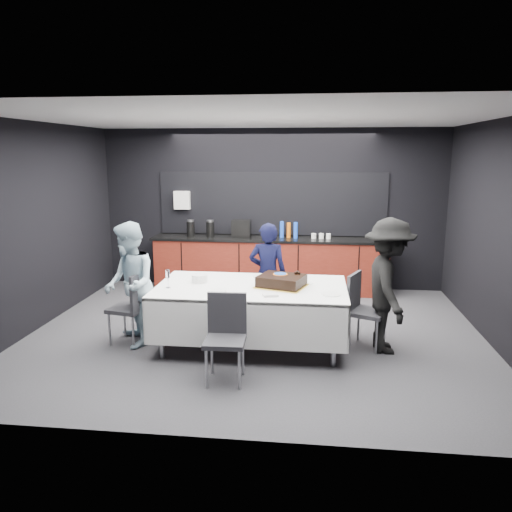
{
  "coord_description": "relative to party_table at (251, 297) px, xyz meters",
  "views": [
    {
      "loc": [
        0.74,
        -6.27,
        2.38
      ],
      "look_at": [
        0.0,
        0.1,
        1.05
      ],
      "focal_mm": 35.0,
      "sensor_mm": 36.0,
      "label": 1
    }
  ],
  "objects": [
    {
      "name": "loose_plate_far",
      "position": [
        0.06,
        0.46,
        0.14
      ],
      "size": [
        0.21,
        0.21,
        0.01
      ],
      "primitive_type": "cylinder",
      "color": "white",
      "rests_on": "party_table"
    },
    {
      "name": "party_table",
      "position": [
        0.0,
        0.0,
        0.0
      ],
      "size": [
        2.32,
        1.32,
        0.78
      ],
      "color": "#99999E",
      "rests_on": "ground"
    },
    {
      "name": "room_shell",
      "position": [
        0.0,
        0.4,
        1.22
      ],
      "size": [
        6.04,
        5.04,
        2.82
      ],
      "color": "white",
      "rests_on": "ground"
    },
    {
      "name": "person_left",
      "position": [
        -1.5,
        -0.13,
        0.14
      ],
      "size": [
        0.88,
        0.95,
        1.56
      ],
      "primitive_type": "imported",
      "rotation": [
        0.0,
        0.0,
        -1.08
      ],
      "color": "#A9C6D5",
      "rests_on": "ground"
    },
    {
      "name": "kitchenette",
      "position": [
        -0.02,
        2.62,
        -0.1
      ],
      "size": [
        4.1,
        0.64,
        2.05
      ],
      "color": "#59170E",
      "rests_on": "ground"
    },
    {
      "name": "plate_stack",
      "position": [
        -0.67,
        0.1,
        0.19
      ],
      "size": [
        0.2,
        0.2,
        0.1
      ],
      "primitive_type": "cylinder",
      "color": "white",
      "rests_on": "party_table"
    },
    {
      "name": "champagne_flute",
      "position": [
        -0.99,
        -0.21,
        0.3
      ],
      "size": [
        0.06,
        0.06,
        0.22
      ],
      "color": "white",
      "rests_on": "party_table"
    },
    {
      "name": "ground",
      "position": [
        0.0,
        0.4,
        -0.64
      ],
      "size": [
        6.0,
        6.0,
        0.0
      ],
      "primitive_type": "plane",
      "color": "#3D3C41",
      "rests_on": "ground"
    },
    {
      "name": "fork_pile",
      "position": [
        0.27,
        -0.42,
        0.15
      ],
      "size": [
        0.19,
        0.15,
        0.03
      ],
      "primitive_type": "cube",
      "rotation": [
        0.0,
        0.0,
        0.29
      ],
      "color": "white",
      "rests_on": "party_table"
    },
    {
      "name": "chair_near",
      "position": [
        -0.15,
        -0.95,
        -0.11
      ],
      "size": [
        0.43,
        0.43,
        0.92
      ],
      "color": "#2C2B30",
      "rests_on": "ground"
    },
    {
      "name": "person_right",
      "position": [
        1.65,
        0.05,
        0.18
      ],
      "size": [
        0.67,
        1.09,
        1.63
      ],
      "primitive_type": "imported",
      "rotation": [
        0.0,
        0.0,
        1.63
      ],
      "color": "black",
      "rests_on": "ground"
    },
    {
      "name": "cake_assembly",
      "position": [
        0.37,
        0.0,
        0.21
      ],
      "size": [
        0.68,
        0.61,
        0.18
      ],
      "color": "#EEC046",
      "rests_on": "party_table"
    },
    {
      "name": "person_center",
      "position": [
        0.12,
        0.86,
        0.08
      ],
      "size": [
        0.53,
        0.35,
        1.44
      ],
      "primitive_type": "imported",
      "rotation": [
        0.0,
        0.0,
        3.14
      ],
      "color": "black",
      "rests_on": "ground"
    },
    {
      "name": "loose_plate_near",
      "position": [
        -0.35,
        -0.27,
        0.14
      ],
      "size": [
        0.19,
        0.19,
        0.01
      ],
      "primitive_type": "cylinder",
      "color": "white",
      "rests_on": "party_table"
    },
    {
      "name": "chair_right",
      "position": [
        1.36,
        0.16,
        -0.11
      ],
      "size": [
        0.55,
        0.55,
        0.92
      ],
      "color": "#2C2B30",
      "rests_on": "ground"
    },
    {
      "name": "loose_plate_right_b",
      "position": [
        0.96,
        -0.28,
        0.14
      ],
      "size": [
        0.22,
        0.22,
        0.01
      ],
      "primitive_type": "cylinder",
      "color": "white",
      "rests_on": "party_table"
    },
    {
      "name": "chair_left",
      "position": [
        -1.49,
        -0.09,
        -0.11
      ],
      "size": [
        0.5,
        0.5,
        0.92
      ],
      "color": "#2C2B30",
      "rests_on": "ground"
    },
    {
      "name": "loose_plate_right_a",
      "position": [
        0.66,
        0.2,
        0.14
      ],
      "size": [
        0.19,
        0.19,
        0.01
      ],
      "primitive_type": "cylinder",
      "color": "white",
      "rests_on": "party_table"
    }
  ]
}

